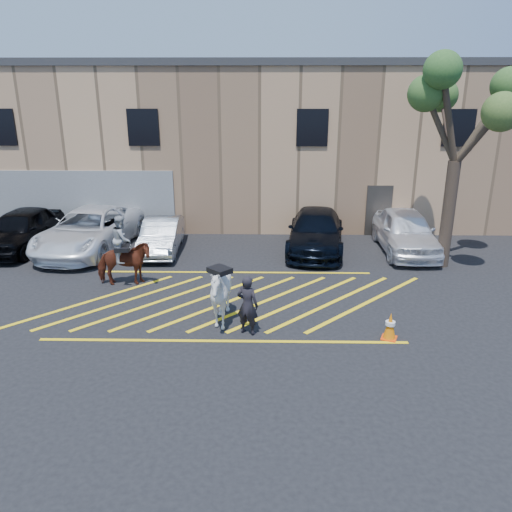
{
  "coord_description": "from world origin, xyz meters",
  "views": [
    {
      "loc": [
        1.06,
        -14.21,
        6.22
      ],
      "look_at": [
        0.8,
        0.2,
        1.3
      ],
      "focal_mm": 35.0,
      "sensor_mm": 36.0,
      "label": 1
    }
  ],
  "objects_px": {
    "car_black_suv": "(21,229)",
    "handler": "(248,305)",
    "car_white_suv": "(405,231)",
    "traffic_cone": "(390,326)",
    "car_silver_sedan": "(162,235)",
    "mounted_bay": "(123,258)",
    "tree": "(462,103)",
    "car_blue_suv": "(316,231)",
    "saddled_white": "(220,294)",
    "car_white_pickup": "(90,230)"
  },
  "relations": [
    {
      "from": "car_black_suv",
      "to": "car_white_suv",
      "type": "relative_size",
      "value": 0.98
    },
    {
      "from": "tree",
      "to": "handler",
      "type": "bearing_deg",
      "value": -142.03
    },
    {
      "from": "car_black_suv",
      "to": "handler",
      "type": "bearing_deg",
      "value": -34.27
    },
    {
      "from": "car_white_suv",
      "to": "mounted_bay",
      "type": "distance_m",
      "value": 10.79
    },
    {
      "from": "car_silver_sedan",
      "to": "traffic_cone",
      "type": "relative_size",
      "value": 5.39
    },
    {
      "from": "car_white_pickup",
      "to": "tree",
      "type": "bearing_deg",
      "value": 0.61
    },
    {
      "from": "car_blue_suv",
      "to": "saddled_white",
      "type": "height_order",
      "value": "saddled_white"
    },
    {
      "from": "car_silver_sedan",
      "to": "car_white_suv",
      "type": "bearing_deg",
      "value": -1.06
    },
    {
      "from": "car_black_suv",
      "to": "car_silver_sedan",
      "type": "bearing_deg",
      "value": 1.1
    },
    {
      "from": "mounted_bay",
      "to": "tree",
      "type": "xyz_separation_m",
      "value": [
        11.05,
        2.07,
        4.74
      ]
    },
    {
      "from": "car_white_suv",
      "to": "handler",
      "type": "bearing_deg",
      "value": -129.2
    },
    {
      "from": "saddled_white",
      "to": "tree",
      "type": "distance_m",
      "value": 10.27
    },
    {
      "from": "saddled_white",
      "to": "car_white_suv",
      "type": "bearing_deg",
      "value": 44.44
    },
    {
      "from": "car_white_suv",
      "to": "traffic_cone",
      "type": "xyz_separation_m",
      "value": [
        -2.28,
        -7.33,
        -0.46
      ]
    },
    {
      "from": "car_blue_suv",
      "to": "car_white_suv",
      "type": "bearing_deg",
      "value": 4.59
    },
    {
      "from": "car_white_pickup",
      "to": "saddled_white",
      "type": "xyz_separation_m",
      "value": [
        5.75,
        -6.51,
        0.08
      ]
    },
    {
      "from": "car_white_pickup",
      "to": "car_blue_suv",
      "type": "xyz_separation_m",
      "value": [
        8.98,
        0.24,
        -0.06
      ]
    },
    {
      "from": "traffic_cone",
      "to": "handler",
      "type": "bearing_deg",
      "value": 176.27
    },
    {
      "from": "car_silver_sedan",
      "to": "tree",
      "type": "bearing_deg",
      "value": -10.35
    },
    {
      "from": "traffic_cone",
      "to": "mounted_bay",
      "type": "bearing_deg",
      "value": 155.53
    },
    {
      "from": "car_white_suv",
      "to": "tree",
      "type": "relative_size",
      "value": 0.66
    },
    {
      "from": "traffic_cone",
      "to": "car_black_suv",
      "type": "bearing_deg",
      "value": 150.49
    },
    {
      "from": "car_black_suv",
      "to": "tree",
      "type": "height_order",
      "value": "tree"
    },
    {
      "from": "car_blue_suv",
      "to": "saddled_white",
      "type": "bearing_deg",
      "value": -108.28
    },
    {
      "from": "handler",
      "to": "mounted_bay",
      "type": "height_order",
      "value": "mounted_bay"
    },
    {
      "from": "car_blue_suv",
      "to": "mounted_bay",
      "type": "xyz_separation_m",
      "value": [
        -6.62,
        -3.93,
        0.19
      ]
    },
    {
      "from": "car_black_suv",
      "to": "handler",
      "type": "height_order",
      "value": "handler"
    },
    {
      "from": "car_black_suv",
      "to": "car_blue_suv",
      "type": "bearing_deg",
      "value": 3.9
    },
    {
      "from": "mounted_bay",
      "to": "tree",
      "type": "distance_m",
      "value": 12.2
    },
    {
      "from": "car_blue_suv",
      "to": "mounted_bay",
      "type": "relative_size",
      "value": 2.23
    },
    {
      "from": "car_white_pickup",
      "to": "traffic_cone",
      "type": "distance_m",
      "value": 12.51
    },
    {
      "from": "car_black_suv",
      "to": "traffic_cone",
      "type": "height_order",
      "value": "car_black_suv"
    },
    {
      "from": "car_silver_sedan",
      "to": "car_white_suv",
      "type": "distance_m",
      "value": 9.6
    },
    {
      "from": "car_white_suv",
      "to": "traffic_cone",
      "type": "height_order",
      "value": "car_white_suv"
    },
    {
      "from": "car_silver_sedan",
      "to": "car_blue_suv",
      "type": "distance_m",
      "value": 6.11
    },
    {
      "from": "car_white_pickup",
      "to": "traffic_cone",
      "type": "bearing_deg",
      "value": -27.93
    },
    {
      "from": "car_white_pickup",
      "to": "saddled_white",
      "type": "bearing_deg",
      "value": -41.04
    },
    {
      "from": "handler",
      "to": "car_white_pickup",
      "type": "bearing_deg",
      "value": -24.44
    },
    {
      "from": "car_silver_sedan",
      "to": "handler",
      "type": "distance_m",
      "value": 7.79
    },
    {
      "from": "car_silver_sedan",
      "to": "car_blue_suv",
      "type": "relative_size",
      "value": 0.75
    },
    {
      "from": "car_black_suv",
      "to": "saddled_white",
      "type": "height_order",
      "value": "saddled_white"
    },
    {
      "from": "car_black_suv",
      "to": "traffic_cone",
      "type": "distance_m",
      "value": 14.9
    },
    {
      "from": "car_white_pickup",
      "to": "tree",
      "type": "xyz_separation_m",
      "value": [
        13.41,
        -1.62,
        4.88
      ]
    },
    {
      "from": "traffic_cone",
      "to": "tree",
      "type": "relative_size",
      "value": 0.1
    },
    {
      "from": "car_blue_suv",
      "to": "saddled_white",
      "type": "relative_size",
      "value": 2.41
    },
    {
      "from": "car_white_suv",
      "to": "tree",
      "type": "bearing_deg",
      "value": -60.19
    },
    {
      "from": "handler",
      "to": "mounted_bay",
      "type": "bearing_deg",
      "value": -16.01
    },
    {
      "from": "car_blue_suv",
      "to": "traffic_cone",
      "type": "height_order",
      "value": "car_blue_suv"
    },
    {
      "from": "car_black_suv",
      "to": "tree",
      "type": "distance_m",
      "value": 16.99
    },
    {
      "from": "mounted_bay",
      "to": "car_black_suv",
      "type": "bearing_deg",
      "value": 143.67
    }
  ]
}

